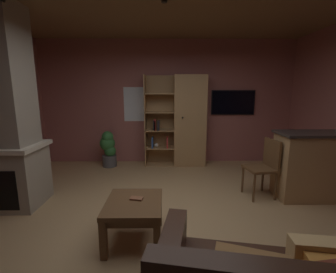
{
  "coord_description": "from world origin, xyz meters",
  "views": [
    {
      "loc": [
        -0.03,
        -2.7,
        1.65
      ],
      "look_at": [
        0.0,
        0.4,
        1.05
      ],
      "focal_mm": 24.97,
      "sensor_mm": 36.0,
      "label": 1
    }
  ],
  "objects": [
    {
      "name": "floor",
      "position": [
        0.0,
        0.0,
        -0.01
      ],
      "size": [
        5.74,
        5.45,
        0.02
      ],
      "primitive_type": "cube",
      "color": "tan",
      "rests_on": "ground"
    },
    {
      "name": "wall_back",
      "position": [
        0.0,
        2.75,
        1.4
      ],
      "size": [
        5.86,
        0.06,
        2.79
      ],
      "primitive_type": "cube",
      "color": "#9E5B56",
      "rests_on": "ground"
    },
    {
      "name": "window_pane_back",
      "position": [
        -0.67,
        2.72,
        1.36
      ],
      "size": [
        0.66,
        0.01,
        0.78
      ],
      "primitive_type": "cube",
      "color": "white"
    },
    {
      "name": "stone_fireplace",
      "position": [
        -2.32,
        0.54,
        1.26
      ],
      "size": [
        1.0,
        0.76,
        2.79
      ],
      "color": "gray",
      "rests_on": "ground"
    },
    {
      "name": "bookshelf_cabinet",
      "position": [
        0.41,
        2.48,
        0.99
      ],
      "size": [
        1.35,
        0.41,
        2.0
      ],
      "color": "#A87F51",
      "rests_on": "ground"
    },
    {
      "name": "kitchen_bar_counter",
      "position": [
        2.42,
        0.73,
        0.53
      ],
      "size": [
        1.47,
        0.57,
        1.05
      ],
      "color": "#A87F51",
      "rests_on": "ground"
    },
    {
      "name": "coffee_table",
      "position": [
        -0.38,
        -0.33,
        0.38
      ],
      "size": [
        0.61,
        0.69,
        0.47
      ],
      "color": "brown",
      "rests_on": "ground"
    },
    {
      "name": "table_book_0",
      "position": [
        -0.36,
        -0.28,
        0.48
      ],
      "size": [
        0.15,
        0.11,
        0.02
      ],
      "primitive_type": "cube",
      "rotation": [
        0.0,
        0.0,
        -0.21
      ],
      "color": "brown",
      "rests_on": "coffee_table"
    },
    {
      "name": "dining_chair",
      "position": [
        1.53,
        0.8,
        0.53
      ],
      "size": [
        0.48,
        0.48,
        0.92
      ],
      "color": "brown",
      "rests_on": "ground"
    },
    {
      "name": "potted_floor_plant",
      "position": [
        -1.31,
        2.35,
        0.42
      ],
      "size": [
        0.36,
        0.34,
        0.8
      ],
      "color": "#4C4C51",
      "rests_on": "ground"
    },
    {
      "name": "wall_mounted_tv",
      "position": [
        1.51,
        2.69,
        1.4
      ],
      "size": [
        0.99,
        0.06,
        0.56
      ],
      "color": "black"
    }
  ]
}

